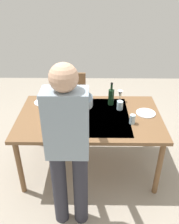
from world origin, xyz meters
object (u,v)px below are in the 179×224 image
Objects in this scene: serving_bowl_pasta at (58,120)px; dinner_plate_far at (146,113)px; dining_table at (89,121)px; chair_near at (73,99)px; wine_glass_right at (120,94)px; water_cup_near_left at (120,105)px; wine_bottle at (111,96)px; dinner_plate_near at (43,102)px; person_server at (68,144)px; water_cup_near_right at (132,119)px; water_cup_far_left at (76,98)px; wine_glass_left at (75,109)px.

serving_bowl_pasta is 1.30× the size of dinner_plate_far.
chair_near reaches higher than dining_table.
water_cup_near_left is at bearing 83.93° from wine_glass_right.
wine_bottle is at bearing 34.07° from wine_glass_right.
water_cup_near_left is 0.47× the size of dinner_plate_near.
dinner_plate_near is at bearing -68.69° from person_server.
water_cup_near_left is at bearing -157.08° from dining_table.
wine_glass_right reaches higher than water_cup_near_right.
wine_glass_right is 1.00m from dinner_plate_near.
wine_bottle is at bearing -51.38° from water_cup_near_left.
person_server is 5.63× the size of serving_bowl_pasta.
chair_near is 0.63m from water_cup_far_left.
wine_bottle is at bearing 171.22° from water_cup_far_left.
wine_glass_left is 1.39× the size of water_cup_far_left.
wine_glass_left is 0.66m from water_cup_near_right.
wine_glass_right is 0.66× the size of dinner_plate_near.
dinner_plate_far is (-0.85, -0.83, -0.18)m from person_server.
dinner_plate_far is (-0.19, -0.21, -0.05)m from water_cup_near_right.
wine_bottle reaches higher than water_cup_near_right.
person_server reaches higher than water_cup_near_left.
chair_near is at bearing -41.51° from dinner_plate_far.
dining_table is at bearing 152.26° from dinner_plate_near.
dining_table is 5.58× the size of serving_bowl_pasta.
dining_table is 11.08× the size of wine_glass_left.
water_cup_near_right reaches higher than serving_bowl_pasta.
water_cup_near_left is at bearing -120.46° from person_server.
dining_table is 7.27× the size of dinner_plate_far.
wine_glass_left is at bearing 6.01° from dining_table.
person_server is 0.90m from water_cup_near_right.
person_server reaches higher than dinner_plate_near.
serving_bowl_pasta is (0.35, 0.15, 0.10)m from dining_table.
dinner_plate_near is (0.60, -0.32, 0.08)m from dining_table.
chair_near reaches higher than water_cup_near_right.
person_server is 5.71× the size of wine_bottle.
wine_glass_right reaches higher than serving_bowl_pasta.
water_cup_near_left reaches higher than dining_table.
water_cup_near_right is 1.17m from dinner_plate_near.
water_cup_near_right is 0.47× the size of dinner_plate_near.
serving_bowl_pasta is (0.17, 0.50, -0.02)m from water_cup_far_left.
water_cup_near_right is at bearing 99.25° from wine_glass_right.
serving_bowl_pasta is (0.18, 0.13, -0.07)m from wine_glass_left.
dinner_plate_near is (0.87, -0.03, -0.10)m from wine_bottle.
serving_bowl_pasta is at bearing 71.22° from water_cup_far_left.
dinner_plate_far is (-0.94, 0.83, 0.25)m from chair_near.
chair_near is 1.02m from water_cup_near_left.
dinner_plate_far is (-1.27, 0.26, 0.00)m from dinner_plate_near.
wine_bottle is 0.47m from dinner_plate_far.
water_cup_near_right is at bearing 161.77° from dining_table.
wine_glass_right is at bearing -116.54° from person_server.
water_cup_near_left is (-0.54, -0.93, -0.13)m from person_server.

